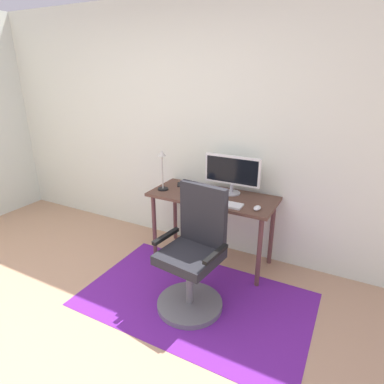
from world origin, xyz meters
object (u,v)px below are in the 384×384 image
(cell_phone, at_px, (181,184))
(office_chair, at_px, (193,262))
(desk, at_px, (212,204))
(keyboard, at_px, (220,203))
(computer_mouse, at_px, (257,208))
(desk_lamp, at_px, (162,166))
(coffee_cup, at_px, (192,192))
(monitor, at_px, (232,172))

(cell_phone, distance_m, office_chair, 1.07)
(desk, relative_size, cell_phone, 8.99)
(keyboard, distance_m, computer_mouse, 0.35)
(keyboard, relative_size, desk_lamp, 1.02)
(coffee_cup, bearing_deg, cell_phone, 138.52)
(office_chair, bearing_deg, cell_phone, 132.63)
(desk, bearing_deg, computer_mouse, -15.86)
(cell_phone, bearing_deg, office_chair, -82.90)
(cell_phone, xyz_separation_m, office_chair, (0.59, -0.83, -0.32))
(monitor, bearing_deg, office_chair, -89.20)
(monitor, xyz_separation_m, office_chair, (0.01, -0.85, -0.54))
(monitor, height_order, keyboard, monitor)
(monitor, relative_size, cell_phone, 4.06)
(keyboard, xyz_separation_m, office_chair, (0.01, -0.55, -0.33))
(cell_phone, bearing_deg, monitor, -26.82)
(monitor, relative_size, desk_lamp, 1.35)
(keyboard, bearing_deg, coffee_cup, 170.83)
(desk_lamp, bearing_deg, coffee_cup, -3.64)
(coffee_cup, bearing_deg, desk_lamp, 176.36)
(cell_phone, height_order, desk_lamp, desk_lamp)
(desk, height_order, keyboard, keyboard)
(monitor, bearing_deg, cell_phone, -178.55)
(coffee_cup, relative_size, cell_phone, 0.69)
(coffee_cup, relative_size, desk_lamp, 0.23)
(desk, xyz_separation_m, cell_phone, (-0.43, 0.12, 0.10))
(desk_lamp, bearing_deg, computer_mouse, -2.69)
(keyboard, bearing_deg, desk_lamp, 173.75)
(office_chair, bearing_deg, coffee_cup, 125.76)
(desk_lamp, height_order, office_chair, desk_lamp)
(computer_mouse, bearing_deg, desk, 164.14)
(desk, distance_m, keyboard, 0.25)
(keyboard, height_order, cell_phone, keyboard)
(desk_lamp, distance_m, office_chair, 1.09)
(cell_phone, bearing_deg, desk_lamp, -141.24)
(keyboard, xyz_separation_m, coffee_cup, (-0.32, 0.05, 0.04))
(computer_mouse, distance_m, office_chair, 0.75)
(monitor, relative_size, office_chair, 0.54)
(desk, height_order, cell_phone, cell_phone)
(monitor, distance_m, office_chair, 1.01)
(monitor, bearing_deg, computer_mouse, -38.00)
(keyboard, bearing_deg, office_chair, -89.26)
(monitor, distance_m, keyboard, 0.37)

